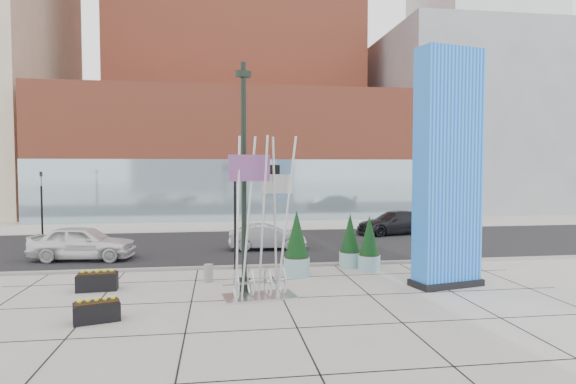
{
  "coord_description": "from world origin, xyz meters",
  "views": [
    {
      "loc": [
        -1.1,
        -16.72,
        4.4
      ],
      "look_at": [
        1.62,
        2.0,
        3.4
      ],
      "focal_mm": 30.0,
      "sensor_mm": 36.0,
      "label": 1
    }
  ],
  "objects": [
    {
      "name": "public_art_sculpture",
      "position": [
        0.26,
        -0.78,
        1.43
      ],
      "size": [
        2.54,
        1.52,
        5.45
      ],
      "rotation": [
        0.0,
        0.0,
        0.14
      ],
      "color": "silver",
      "rests_on": "ground"
    },
    {
      "name": "round_planter_mid",
      "position": [
        5.2,
        2.75,
        1.11
      ],
      "size": [
        0.94,
        0.94,
        2.35
      ],
      "color": "#8EBDC0",
      "rests_on": "ground"
    },
    {
      "name": "street_asphalt",
      "position": [
        0.0,
        10.0,
        0.01
      ],
      "size": [
        80.0,
        12.0,
        0.02
      ],
      "primitive_type": "cube",
      "color": "black",
      "rests_on": "ground"
    },
    {
      "name": "curb_edge",
      "position": [
        0.0,
        4.0,
        0.06
      ],
      "size": [
        80.0,
        0.3,
        0.12
      ],
      "primitive_type": "cube",
      "color": "gray",
      "rests_on": "ground"
    },
    {
      "name": "box_planter_north",
      "position": [
        -5.4,
        1.0,
        0.35
      ],
      "size": [
        1.42,
        0.8,
        0.75
      ],
      "rotation": [
        0.0,
        0.0,
        0.09
      ],
      "color": "black",
      "rests_on": "ground"
    },
    {
      "name": "tower_podium",
      "position": [
        1.0,
        27.0,
        5.5
      ],
      "size": [
        34.0,
        10.0,
        11.0
      ],
      "primitive_type": "cube",
      "color": "#9B432D",
      "rests_on": "ground"
    },
    {
      "name": "blue_pylon",
      "position": [
        7.21,
        -0.17,
        4.19
      ],
      "size": [
        2.79,
        1.71,
        8.67
      ],
      "rotation": [
        0.0,
        0.0,
        0.23
      ],
      "color": "blue",
      "rests_on": "ground"
    },
    {
      "name": "ground",
      "position": [
        0.0,
        0.0,
        0.0
      ],
      "size": [
        160.0,
        160.0,
        0.0
      ],
      "primitive_type": "plane",
      "color": "#9E9991",
      "rests_on": "ground"
    },
    {
      "name": "car_dark_east",
      "position": [
        10.24,
        13.1,
        0.75
      ],
      "size": [
        5.48,
        3.15,
        1.49
      ],
      "primitive_type": "imported",
      "rotation": [
        0.0,
        0.0,
        -1.36
      ],
      "color": "black",
      "rests_on": "ground"
    },
    {
      "name": "tower_glass_front",
      "position": [
        1.0,
        22.2,
        2.5
      ],
      "size": [
        34.0,
        0.6,
        5.0
      ],
      "primitive_type": "cube",
      "color": "#8CA5B2",
      "rests_on": "ground"
    },
    {
      "name": "building_grey_parking",
      "position": [
        26.0,
        32.0,
        9.0
      ],
      "size": [
        20.0,
        18.0,
        18.0
      ],
      "primitive_type": "cube",
      "color": "slate",
      "rests_on": "ground"
    },
    {
      "name": "overhead_street_sign",
      "position": [
        0.36,
        3.8,
        3.85
      ],
      "size": [
        2.1,
        0.66,
        4.48
      ],
      "rotation": [
        0.0,
        0.0,
        0.23
      ],
      "color": "black",
      "rests_on": "ground"
    },
    {
      "name": "car_white_west",
      "position": [
        -7.44,
        6.91,
        0.81
      ],
      "size": [
        4.97,
        2.47,
        1.63
      ],
      "primitive_type": "imported",
      "rotation": [
        0.0,
        0.0,
        1.45
      ],
      "color": "white",
      "rests_on": "ground"
    },
    {
      "name": "building_pale_office",
      "position": [
        36.0,
        48.0,
        27.5
      ],
      "size": [
        16.0,
        16.0,
        55.0
      ],
      "primitive_type": "cube",
      "color": "#B2B7BC",
      "rests_on": "ground"
    },
    {
      "name": "concrete_bollard",
      "position": [
        -1.5,
        1.71,
        0.34
      ],
      "size": [
        0.35,
        0.35,
        0.67
      ],
      "primitive_type": "cylinder",
      "color": "gray",
      "rests_on": "ground"
    },
    {
      "name": "traffic_signal",
      "position": [
        -12.0,
        15.0,
        2.3
      ],
      "size": [
        0.15,
        0.18,
        4.1
      ],
      "color": "black",
      "rests_on": "ground"
    },
    {
      "name": "lamp_post",
      "position": [
        -0.23,
        -0.04,
        3.26
      ],
      "size": [
        0.54,
        0.44,
        7.97
      ],
      "rotation": [
        0.0,
        0.0,
        0.37
      ],
      "color": "black",
      "rests_on": "ground"
    },
    {
      "name": "car_silver_mid",
      "position": [
        1.44,
        8.5,
        0.67
      ],
      "size": [
        4.08,
        1.53,
        1.33
      ],
      "primitive_type": "imported",
      "rotation": [
        0.0,
        0.0,
        1.54
      ],
      "color": "#ABAEB3",
      "rests_on": "ground"
    },
    {
      "name": "box_planter_south",
      "position": [
        -4.56,
        -2.62,
        0.32
      ],
      "size": [
        1.38,
        0.97,
        0.69
      ],
      "rotation": [
        0.0,
        0.0,
        0.3
      ],
      "color": "black",
      "rests_on": "ground"
    },
    {
      "name": "round_planter_east",
      "position": [
        4.6,
        3.6,
        1.11
      ],
      "size": [
        0.94,
        0.94,
        2.35
      ],
      "color": "#8EBDC0",
      "rests_on": "ground"
    },
    {
      "name": "round_planter_west",
      "position": [
        2.0,
        2.25,
        1.26
      ],
      "size": [
        1.06,
        1.06,
        2.66
      ],
      "color": "#8EBDC0",
      "rests_on": "ground"
    }
  ]
}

